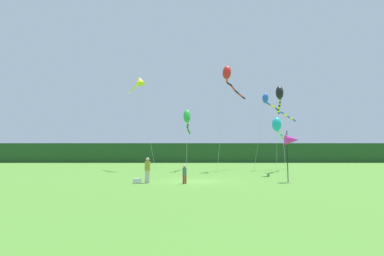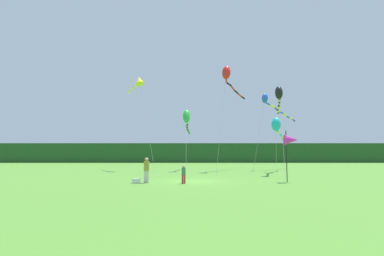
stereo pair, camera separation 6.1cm
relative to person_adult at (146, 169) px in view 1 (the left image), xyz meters
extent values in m
plane|color=#4C842D|center=(3.03, 1.28, -0.93)|extent=(120.00, 120.00, 0.00)
cube|color=#234C23|center=(3.03, 46.28, 1.14)|extent=(108.00, 3.65, 4.15)
cylinder|color=silver|center=(-0.09, 0.00, -0.53)|extent=(0.17, 0.17, 0.80)
cylinder|color=silver|center=(0.09, 0.00, -0.53)|extent=(0.17, 0.17, 0.80)
cylinder|color=olive|center=(0.00, 0.00, 0.18)|extent=(0.37, 0.37, 0.63)
sphere|color=tan|center=(0.00, 0.00, 0.62)|extent=(0.23, 0.23, 0.23)
cylinder|color=#B23338|center=(2.39, -0.50, -0.64)|extent=(0.12, 0.12, 0.57)
cylinder|color=#B23338|center=(2.53, -0.50, -0.64)|extent=(0.12, 0.12, 0.57)
cylinder|color=#3F724C|center=(2.46, -0.50, -0.13)|extent=(0.26, 0.26, 0.45)
sphere|color=tan|center=(2.46, -0.50, 0.18)|extent=(0.17, 0.17, 0.17)
cube|color=silver|center=(-0.63, -0.26, -0.77)|extent=(0.50, 0.30, 0.32)
cylinder|color=black|center=(9.46, 0.64, 0.82)|extent=(0.06, 0.06, 3.50)
cone|color=#E026B2|center=(9.81, 0.64, 1.94)|extent=(0.90, 0.70, 0.70)
cylinder|color=#B2B2B2|center=(-1.98, 12.96, 4.30)|extent=(2.39, 3.53, 10.48)
cone|color=yellow|center=(-3.16, 14.71, 9.54)|extent=(1.56, 1.64, 1.25)
cylinder|color=yellow|center=(-3.35, 14.90, 9.14)|extent=(0.53, 0.53, 0.26)
cylinder|color=white|center=(-3.67, 15.31, 9.08)|extent=(0.45, 0.58, 0.26)
cylinder|color=yellow|center=(-3.99, 15.72, 8.97)|extent=(0.56, 0.56, 0.35)
cylinder|color=white|center=(-4.27, 16.16, 8.85)|extent=(0.39, 0.59, 0.27)
cylinder|color=yellow|center=(-4.54, 16.60, 8.77)|extent=(0.53, 0.55, 0.28)
cylinder|color=white|center=(-4.83, 17.03, 8.65)|extent=(0.42, 0.62, 0.36)
cylinder|color=#B2B2B2|center=(10.63, 5.45, 2.83)|extent=(0.76, 3.78, 7.52)
ellipsoid|color=black|center=(10.99, 7.33, 6.58)|extent=(0.90, 1.27, 1.48)
cylinder|color=black|center=(11.07, 7.52, 6.04)|extent=(0.36, 0.49, 0.25)
cylinder|color=yellow|center=(11.18, 7.94, 5.99)|extent=(0.25, 0.47, 0.24)
cylinder|color=black|center=(11.29, 8.35, 5.91)|extent=(0.37, 0.52, 0.32)
cylinder|color=yellow|center=(11.45, 8.75, 5.81)|extent=(0.35, 0.51, 0.28)
cylinder|color=black|center=(11.53, 9.16, 5.71)|extent=(0.21, 0.48, 0.31)
cylinder|color=yellow|center=(11.56, 9.59, 5.58)|extent=(0.25, 0.51, 0.33)
cylinder|color=black|center=(11.63, 10.01, 5.45)|extent=(0.30, 0.51, 0.30)
cylinder|color=yellow|center=(11.76, 10.42, 5.34)|extent=(0.37, 0.52, 0.31)
cylinder|color=black|center=(11.90, 10.82, 5.24)|extent=(0.31, 0.50, 0.29)
cylinder|color=#B2B2B2|center=(10.78, 14.82, 3.33)|extent=(1.90, 1.65, 8.54)
ellipsoid|color=blue|center=(11.72, 15.63, 7.60)|extent=(1.17, 1.14, 1.31)
cylinder|color=blue|center=(12.05, 15.83, 7.00)|extent=(0.82, 0.59, 0.44)
cylinder|color=yellow|center=(12.72, 16.21, 6.75)|extent=(0.82, 0.58, 0.44)
cylinder|color=blue|center=(13.28, 16.71, 6.51)|extent=(0.66, 0.78, 0.43)
cylinder|color=yellow|center=(13.74, 17.33, 6.32)|extent=(0.63, 0.77, 0.32)
cylinder|color=blue|center=(14.27, 17.86, 6.18)|extent=(0.77, 0.63, 0.35)
cylinder|color=yellow|center=(14.87, 18.34, 5.97)|extent=(0.75, 0.71, 0.46)
cylinder|color=blue|center=(15.42, 18.88, 5.76)|extent=(0.70, 0.72, 0.35)
cylinder|color=yellow|center=(15.96, 19.43, 5.64)|extent=(0.70, 0.70, 0.29)
cylinder|color=blue|center=(16.51, 19.96, 5.46)|extent=(0.74, 0.72, 0.46)
cylinder|color=#B2B2B2|center=(2.40, 11.41, 2.10)|extent=(0.04, 3.62, 6.07)
ellipsoid|color=green|center=(2.39, 13.22, 5.13)|extent=(0.79, 1.10, 1.69)
cylinder|color=green|center=(2.43, 13.44, 4.42)|extent=(0.29, 0.55, 0.35)
cylinder|color=black|center=(2.46, 13.89, 4.27)|extent=(0.21, 0.52, 0.34)
cylinder|color=green|center=(2.41, 14.34, 4.17)|extent=(0.31, 0.51, 0.26)
cylinder|color=black|center=(2.39, 14.79, 4.07)|extent=(0.29, 0.54, 0.33)
cylinder|color=green|center=(2.43, 15.24, 3.94)|extent=(0.20, 0.51, 0.32)
cylinder|color=black|center=(2.47, 15.69, 3.82)|extent=(0.29, 0.53, 0.31)
cylinder|color=green|center=(2.54, 16.14, 3.70)|extent=(0.27, 0.53, 0.32)
cylinder|color=black|center=(2.60, 16.59, 3.60)|extent=(0.24, 0.50, 0.25)
cylinder|color=green|center=(2.65, 17.05, 3.51)|extent=(0.27, 0.53, 0.32)
cylinder|color=#B2B2B2|center=(11.50, 10.49, 1.56)|extent=(0.62, 1.76, 4.99)
ellipsoid|color=#1EB7CC|center=(11.80, 11.36, 4.05)|extent=(1.25, 1.32, 1.62)
cylinder|color=#1EB7CC|center=(11.99, 11.74, 3.40)|extent=(0.58, 0.87, 0.30)
cylinder|color=yellow|center=(12.37, 12.49, 3.27)|extent=(0.57, 0.88, 0.35)
cylinder|color=#1EB7CC|center=(12.78, 13.23, 3.07)|extent=(0.66, 0.87, 0.45)
cylinder|color=yellow|center=(13.18, 13.98, 2.86)|extent=(0.53, 0.89, 0.35)
cylinder|color=#1EB7CC|center=(13.45, 14.78, 2.74)|extent=(0.41, 0.89, 0.28)
cylinder|color=#B2B2B2|center=(6.06, 10.91, 4.53)|extent=(1.54, 4.01, 10.92)
ellipsoid|color=red|center=(6.82, 12.90, 9.99)|extent=(1.29, 1.40, 1.75)
cylinder|color=red|center=(6.88, 13.43, 9.22)|extent=(0.34, 1.13, 0.42)
cylinder|color=black|center=(7.25, 14.41, 9.04)|extent=(0.79, 1.02, 0.34)
cylinder|color=red|center=(7.82, 15.33, 8.79)|extent=(0.72, 1.09, 0.54)
cylinder|color=black|center=(8.36, 16.26, 8.52)|extent=(0.75, 1.05, 0.40)
cylinder|color=red|center=(8.92, 17.17, 8.31)|extent=(0.75, 1.05, 0.40)
cylinder|color=black|center=(9.48, 18.09, 8.15)|extent=(0.75, 1.04, 0.32)
camera|label=1|loc=(2.94, -20.14, 0.99)|focal=28.37mm
camera|label=2|loc=(3.00, -20.14, 0.99)|focal=28.37mm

